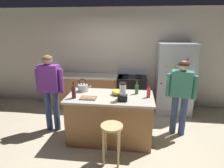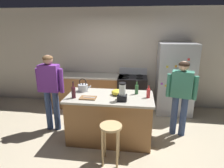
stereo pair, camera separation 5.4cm
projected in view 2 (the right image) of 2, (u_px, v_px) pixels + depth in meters
The scene contains 17 objects.
ground_plane at pixel (110, 138), 3.96m from camera, with size 14.00×14.00×0.00m, color beige.
back_wall at pixel (120, 58), 5.42m from camera, with size 8.00×0.10×2.70m, color beige.
kitchen_island at pixel (110, 118), 3.83m from camera, with size 1.65×0.87×0.92m.
back_counter_run at pixel (90, 91), 5.40m from camera, with size 2.00×0.64×0.92m.
refrigerator at pixel (175, 79), 4.93m from camera, with size 0.90×0.73×1.82m.
stove_range at pixel (132, 93), 5.22m from camera, with size 0.76×0.65×1.10m.
person_by_island_left at pixel (50, 86), 4.03m from camera, with size 0.59×0.22×1.66m.
person_by_sink_right at pixel (181, 92), 3.85m from camera, with size 0.59×0.31×1.57m.
bar_stool at pixel (111, 134), 3.11m from camera, with size 0.36×0.36×0.69m.
blender_appliance at pixel (122, 93), 3.43m from camera, with size 0.17×0.17×0.33m.
bottle_soda at pixel (148, 93), 3.58m from camera, with size 0.07×0.07×0.26m.
bottle_wine at pixel (74, 92), 3.56m from camera, with size 0.08×0.08×0.32m.
bottle_olive_oil at pixel (137, 89), 3.77m from camera, with size 0.07×0.07×0.28m.
mixing_bowl at pixel (117, 92), 3.74m from camera, with size 0.24×0.24×0.11m, color yellow.
tea_kettle at pixel (83, 87), 3.95m from camera, with size 0.28×0.20×0.27m.
cutting_board at pixel (88, 98), 3.57m from camera, with size 0.30×0.20×0.02m, color brown.
chef_knife at pixel (89, 97), 3.56m from camera, with size 0.22×0.03×0.01m, color #B7BABF.
Camera 2 is at (0.51, -3.43, 2.21)m, focal length 30.86 mm.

